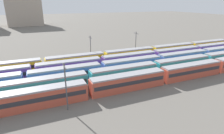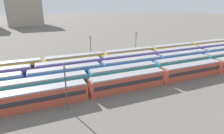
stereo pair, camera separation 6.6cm
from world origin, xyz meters
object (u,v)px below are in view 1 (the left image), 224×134
(train_track_0, at_px, (162,75))
(train_track_3, at_px, (154,56))
(train_track_1, at_px, (155,68))
(train_track_2, at_px, (132,65))
(catenary_pole_0, at_px, (66,84))
(catenary_pole_3, at_px, (91,47))
(train_track_4, at_px, (152,52))
(catenary_pole_1, at_px, (136,43))

(train_track_0, xyz_separation_m, train_track_3, (8.64, 15.60, 0.00))
(train_track_0, height_order, train_track_1, same)
(train_track_2, relative_size, catenary_pole_0, 10.19)
(train_track_0, bearing_deg, catenary_pole_3, 115.15)
(train_track_4, distance_m, catenary_pole_3, 22.94)
(train_track_2, xyz_separation_m, train_track_4, (14.25, 10.40, 0.00))
(train_track_4, height_order, catenary_pole_0, catenary_pole_0)
(train_track_0, bearing_deg, train_track_1, 73.23)
(train_track_4, bearing_deg, catenary_pole_3, 173.09)
(train_track_0, bearing_deg, train_track_4, 61.01)
(train_track_1, xyz_separation_m, catenary_pole_3, (-12.62, 18.33, 3.03))
(train_track_2, distance_m, catenary_pole_3, 15.84)
(catenary_pole_0, distance_m, catenary_pole_3, 29.72)
(train_track_0, xyz_separation_m, train_track_4, (11.52, 20.80, 0.00))
(train_track_0, bearing_deg, train_track_3, 61.01)
(train_track_0, xyz_separation_m, catenary_pole_3, (-11.05, 23.53, 3.03))
(train_track_3, distance_m, catenary_pole_3, 21.45)
(train_track_1, height_order, catenary_pole_3, catenary_pole_3)
(catenary_pole_3, bearing_deg, catenary_pole_0, -115.54)
(train_track_0, bearing_deg, catenary_pole_0, -172.17)
(train_track_3, relative_size, catenary_pole_1, 12.47)
(catenary_pole_1, bearing_deg, train_track_1, -104.01)
(train_track_0, distance_m, catenary_pole_0, 24.30)
(train_track_1, bearing_deg, train_track_2, 129.51)
(train_track_3, relative_size, catenary_pole_3, 12.77)
(train_track_2, height_order, train_track_4, same)
(train_track_3, bearing_deg, train_track_4, 61.03)
(train_track_0, xyz_separation_m, catenary_pole_1, (6.25, 23.99, 3.14))
(train_track_4, distance_m, catenary_pole_0, 42.93)
(train_track_2, xyz_separation_m, catenary_pole_1, (8.98, 13.59, 3.14))
(train_track_2, bearing_deg, catenary_pole_1, 56.55)
(train_track_0, relative_size, catenary_pole_1, 12.47)
(train_track_1, relative_size, train_track_2, 1.20)
(catenary_pole_1, relative_size, catenary_pole_3, 1.02)
(train_track_2, bearing_deg, train_track_3, 24.58)
(train_track_4, bearing_deg, train_track_2, -143.87)
(train_track_0, xyz_separation_m, train_track_2, (-2.72, 10.40, 0.00))
(train_track_0, bearing_deg, train_track_2, 104.67)
(train_track_2, height_order, catenary_pole_3, catenary_pole_3)
(train_track_1, bearing_deg, train_track_3, 55.76)
(catenary_pole_0, bearing_deg, train_track_3, 30.15)
(catenary_pole_1, bearing_deg, catenary_pole_0, -137.84)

